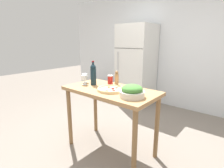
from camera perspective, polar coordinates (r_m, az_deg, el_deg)
The scene contains 11 objects.
ground_plane at distance 2.61m, azimuth -0.48°, elevation -20.58°, with size 14.00×14.00×0.00m, color slate.
wall_back at distance 4.12m, azimuth 20.38°, elevation 10.60°, with size 6.40×0.06×2.60m.
refrigerator at distance 4.14m, azimuth 7.88°, elevation 6.02°, with size 0.75×0.72×1.84m.
prep_counter at distance 2.27m, azimuth -0.52°, elevation -4.68°, with size 1.21×0.64×0.88m.
wine_bottle at distance 2.43m, azimuth -6.12°, elevation 3.25°, with size 0.08×0.08×0.34m.
wine_glass_near at distance 2.47m, azimuth -9.06°, elevation 1.92°, with size 0.08×0.08×0.13m.
wine_glass_far at distance 2.59m, azimuth -8.90°, elevation 2.47°, with size 0.08×0.08×0.13m.
pepper_mill at distance 2.35m, azimuth 1.52°, elevation 1.69°, with size 0.05×0.05×0.21m.
salad_bowl at distance 1.92m, azimuth 6.54°, elevation -2.42°, with size 0.28×0.28×0.14m.
homemade_pizza at distance 2.16m, azimuth -0.25°, elevation -1.70°, with size 0.35×0.35×0.03m.
salt_canister at distance 2.42m, azimuth -0.59°, elevation 1.27°, with size 0.07×0.07×0.14m.
Camera 1 is at (1.39, -1.64, 1.48)m, focal length 28.00 mm.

